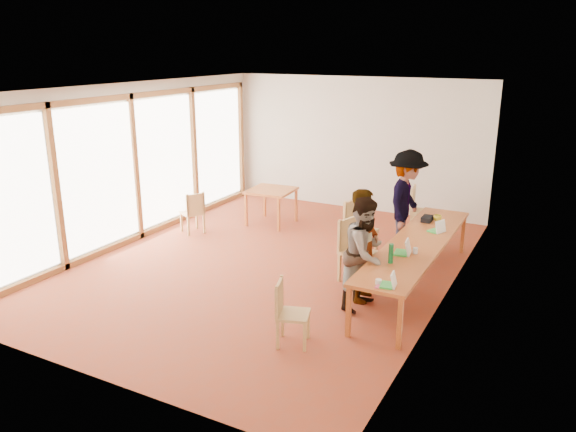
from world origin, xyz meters
The scene contains 25 objects.
ground centered at (0.00, 0.00, 0.00)m, with size 8.00×8.00×0.00m, color brown.
wall_back centered at (0.00, 4.00, 1.50)m, with size 6.00×0.10×3.00m, color beige.
wall_front centered at (0.00, -4.00, 1.50)m, with size 6.00×0.10×3.00m, color beige.
wall_right centered at (3.00, 0.00, 1.50)m, with size 0.10×8.00×3.00m, color beige.
window_wall centered at (-2.96, 0.00, 1.50)m, with size 0.10×8.00×3.00m, color white.
ceiling centered at (0.00, 0.00, 3.02)m, with size 6.00×8.00×0.04m, color white.
communal_table centered at (2.50, 0.18, 0.70)m, with size 0.80×4.00×0.75m.
side_table centered at (-1.11, 2.02, 0.67)m, with size 0.90×0.90×0.75m.
chair_near centered at (1.53, -2.29, 0.52)m, with size 0.50×0.50×0.45m.
chair_mid centered at (1.51, 0.01, 0.63)m, with size 0.59×0.59×0.54m.
chair_far centered at (1.16, 1.04, 0.63)m, with size 0.54×0.54×0.55m.
chair_empty centered at (1.79, 2.83, 0.58)m, with size 0.51×0.51×0.51m.
chair_spare centered at (-2.16, 0.72, 0.52)m, with size 0.54×0.54×0.45m.
person_near centered at (1.92, -0.60, 0.85)m, with size 0.62×0.41×1.69m, color gray.
person_mid centered at (2.02, -0.83, 0.82)m, with size 0.80×0.62×1.64m, color gray.
person_far centered at (1.87, 1.69, 0.94)m, with size 1.22×0.70×1.89m, color gray.
laptop_near centered at (2.65, -1.62, 0.80)m, with size 0.22×0.24×0.19m.
laptop_mid centered at (2.47, -0.42, 0.81)m, with size 0.26×0.29×0.22m.
laptop_far centered at (2.66, 0.81, 0.81)m, with size 0.28×0.30×0.20m.
yellow_mug centered at (2.51, 1.40, 0.80)m, with size 0.14×0.14×0.11m, color gold.
green_bottle centered at (2.40, -0.85, 0.89)m, with size 0.07×0.07×0.28m, color #116630.
clear_glass centered at (2.61, -0.33, 0.80)m, with size 0.07×0.07×0.09m, color silver.
condiment_cup centered at (2.49, -1.61, 0.78)m, with size 0.08×0.08×0.06m, color white.
pink_phone centered at (2.52, -1.71, 0.76)m, with size 0.05×0.10×0.01m, color #DF4B7E.
black_pouch centered at (2.36, 1.31, 0.80)m, with size 0.16×0.26×0.09m, color black.
Camera 1 is at (4.52, -7.93, 3.63)m, focal length 35.00 mm.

